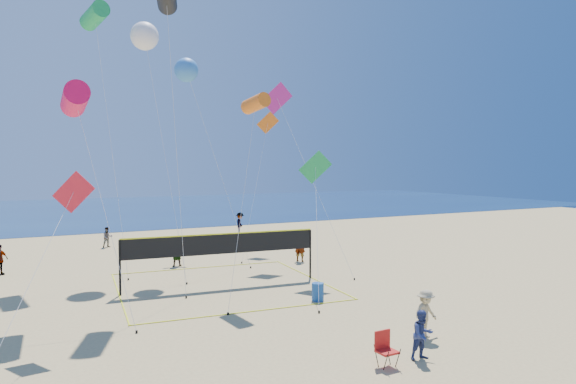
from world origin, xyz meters
name	(u,v)px	position (x,y,z in m)	size (l,w,h in m)	color
ocean	(88,210)	(0.00, 62.00, 0.01)	(140.00, 50.00, 0.03)	navy
bystander_a	(422,335)	(3.42, 2.09, 0.76)	(0.74, 0.57, 1.52)	navy
bystander_b	(426,314)	(4.88, 3.57, 0.83)	(1.07, 0.61, 1.65)	tan
far_person_1	(177,254)	(0.59, 19.78, 0.74)	(1.37, 0.44, 1.48)	gray
far_person_2	(300,246)	(7.70, 17.79, 0.94)	(0.68, 0.45, 1.87)	gray
far_person_3	(107,237)	(-2.04, 28.89, 0.73)	(0.71, 0.55, 1.46)	gray
far_person_4	(240,224)	(8.91, 30.64, 0.96)	(1.23, 0.71, 1.91)	gray
camp_chair	(385,346)	(2.08, 2.20, 0.58)	(0.58, 0.71, 1.15)	red
trash_barrel	(318,292)	(4.02, 9.38, 0.39)	(0.52, 0.52, 0.78)	#164691
volleyball_net	(222,250)	(1.24, 13.88, 1.80)	(10.46, 10.32, 2.60)	black
kite_0	(75,99)	(-5.33, 13.05, 8.60)	(2.02, 5.73, 9.26)	#E20D4B
kite_2	(256,104)	(2.46, 12.51, 8.78)	(3.18, 4.25, 9.26)	orange
kite_3	(69,202)	(-5.94, 8.77, 4.70)	(3.56, 5.87, 5.73)	red
kite_4	(315,172)	(6.08, 13.14, 5.55)	(3.97, 6.08, 6.68)	green
kite_5	(280,104)	(7.11, 19.38, 9.72)	(2.06, 7.92, 11.17)	#C02089
kite_6	(145,36)	(-0.80, 21.24, 13.46)	(1.86, 7.20, 14.28)	white
kite_7	(186,70)	(1.18, 19.51, 11.38)	(3.89, 3.14, 12.08)	#347ACF
kite_8	(95,16)	(-3.44, 22.02, 14.48)	(1.60, 6.05, 15.15)	green
kite_9	(267,130)	(8.18, 23.67, 8.43)	(4.96, 5.48, 9.77)	orange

